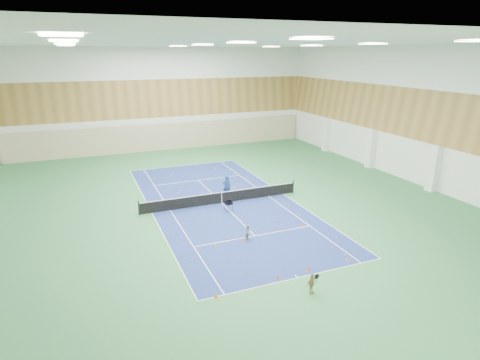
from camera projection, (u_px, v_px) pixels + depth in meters
name	position (u px, v px, depth m)	size (l,w,h in m)	color
ground	(222.00, 203.00, 31.62)	(40.00, 40.00, 0.00)	#307140
room_shell	(221.00, 128.00, 29.80)	(36.00, 40.00, 12.00)	white
wood_cladding	(220.00, 101.00, 29.19)	(36.00, 40.00, 8.00)	#A0773B
ceiling_light_grid	(219.00, 44.00, 28.00)	(21.40, 25.40, 0.06)	silver
court_surface	(222.00, 203.00, 31.62)	(10.97, 23.77, 0.01)	navy
tennis_balls_scatter	(222.00, 203.00, 31.61)	(10.57, 22.77, 0.07)	#CDDC25
tennis_net	(222.00, 197.00, 31.45)	(12.80, 0.10, 1.10)	black
back_curtain	(167.00, 137.00, 48.55)	(35.40, 0.16, 3.20)	#C6B793
coach	(227.00, 186.00, 32.78)	(0.67, 0.44, 1.83)	navy
child_court	(248.00, 232.00, 25.29)	(0.50, 0.39, 1.04)	gray
child_apron	(312.00, 283.00, 19.65)	(0.64, 0.27, 1.09)	tan
ball_cart	(229.00, 206.00, 29.92)	(0.48, 0.48, 0.83)	black
cone_svc_a	(215.00, 245.00, 24.52)	(0.20, 0.20, 0.22)	orange
cone_svc_b	(243.00, 240.00, 25.21)	(0.18, 0.18, 0.20)	#FF5E0D
cone_svc_c	(276.00, 228.00, 26.87)	(0.18, 0.18, 0.20)	#FF500D
cone_svc_d	(302.00, 224.00, 27.46)	(0.20, 0.20, 0.22)	#E64F0C
cone_base_a	(216.00, 295.00, 19.42)	(0.23, 0.23, 0.25)	orange
cone_base_b	(278.00, 277.00, 21.05)	(0.19, 0.19, 0.20)	#F53F0C
cone_base_c	(309.00, 269.00, 21.80)	(0.21, 0.21, 0.23)	#F84A0D
cone_base_d	(348.00, 259.00, 22.89)	(0.19, 0.19, 0.21)	orange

